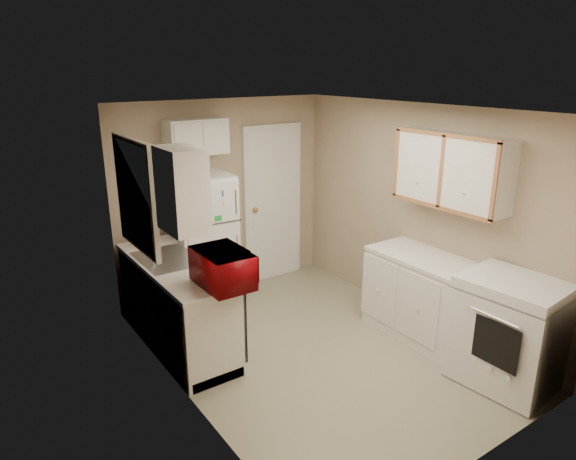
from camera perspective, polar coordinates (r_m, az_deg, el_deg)
floor at (r=5.40m, az=3.11°, el=-13.07°), size 3.80×3.80×0.00m
ceiling at (r=4.64m, az=3.61°, el=13.23°), size 3.80×3.80×0.00m
wall_left at (r=4.22m, az=-11.86°, el=-4.40°), size 3.80×3.80×0.00m
wall_right at (r=5.82m, az=14.28°, el=1.64°), size 3.80×3.80×0.00m
wall_back at (r=6.43m, az=-7.14°, el=3.58°), size 2.80×2.80×0.00m
wall_front at (r=3.70m, az=21.94°, el=-8.68°), size 2.80×2.80×0.00m
left_counter at (r=5.39m, az=-12.24°, el=-8.08°), size 0.60×1.80×0.90m
dishwasher at (r=4.99m, az=-6.43°, el=-9.46°), size 0.03×0.58×0.72m
sink at (r=5.36m, az=-13.15°, el=-3.53°), size 0.54×0.74×0.16m
microwave at (r=4.57m, az=-7.20°, el=-4.41°), size 0.59×0.33×0.39m
soap_bottle at (r=5.71m, az=-15.48°, el=-0.88°), size 0.10×0.10×0.20m
window_blinds at (r=5.06m, az=-16.47°, el=3.73°), size 0.10×0.98×1.08m
upper_cabinet_left at (r=4.29m, az=-11.70°, el=4.39°), size 0.30×0.45×0.70m
refrigerator at (r=6.08m, az=-9.45°, el=-1.30°), size 0.70×0.68×1.60m
cabinet_over_fridge at (r=5.97m, az=-10.20°, el=10.17°), size 0.70×0.30×0.40m
interior_door at (r=6.78m, az=-1.69°, el=2.90°), size 0.86×0.06×2.08m
right_counter at (r=5.40m, az=17.93°, el=-8.54°), size 0.60×2.00×0.90m
stove at (r=5.05m, az=23.28°, el=-10.35°), size 0.76×0.90×1.02m
upper_cabinet_right at (r=5.26m, az=17.77°, el=6.38°), size 0.30×1.20×0.70m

